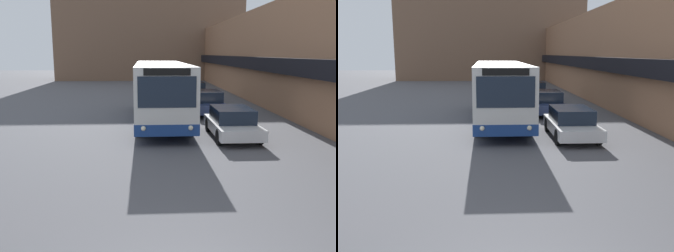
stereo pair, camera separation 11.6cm
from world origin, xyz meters
The scene contains 6 objects.
building_row_right centered at (9.97, 24.00, 3.51)m, with size 5.50×60.00×7.04m.
building_backdrop_far centered at (0.00, 51.19, 8.11)m, with size 26.00×8.00×16.22m.
city_bus centered at (0.15, 16.16, 1.76)m, with size 2.69×12.27×3.23m.
parked_car_front centered at (3.20, 11.80, 0.70)m, with size 1.92×4.42×1.36m.
parked_car_middle centered at (3.20, 18.73, 0.73)m, with size 1.88×4.71×1.44m.
parked_car_back centered at (3.20, 25.47, 0.75)m, with size 1.84×4.22×1.49m.
Camera 2 is at (-0.58, -4.63, 3.79)m, focal length 40.00 mm.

